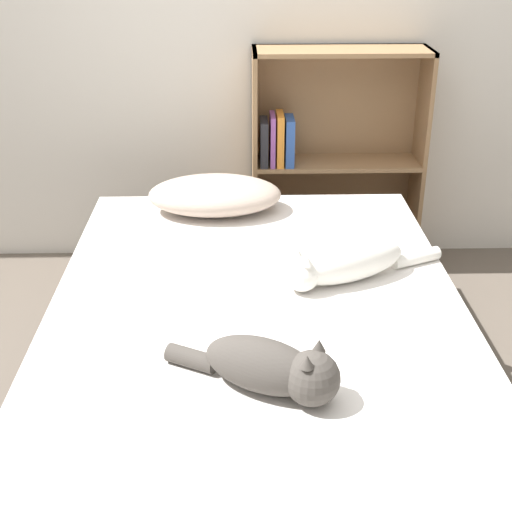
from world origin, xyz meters
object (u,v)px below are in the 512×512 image
at_px(bed, 257,366).
at_px(bookshelf, 330,157).
at_px(pillow, 215,195).
at_px(cat_dark, 274,368).
at_px(cat_light, 344,263).

height_order(bed, bookshelf, bookshelf).
relative_size(bed, bookshelf, 1.87).
relative_size(bed, pillow, 3.59).
distance_m(cat_dark, bookshelf, 1.81).
height_order(pillow, cat_dark, cat_dark).
xyz_separation_m(pillow, cat_light, (0.46, -0.64, -0.01)).
xyz_separation_m(cat_light, cat_dark, (-0.27, -0.62, 0.00)).
bearing_deg(cat_light, bed, 2.47).
bearing_deg(cat_light, bookshelf, -118.51).
bearing_deg(pillow, cat_light, -54.59).
bearing_deg(bed, pillow, 101.12).
bearing_deg(cat_light, cat_dark, 42.17).
relative_size(bed, cat_light, 3.44).
xyz_separation_m(cat_light, bookshelf, (0.09, 1.16, -0.00)).
xyz_separation_m(pillow, cat_dark, (0.19, -1.26, -0.00)).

